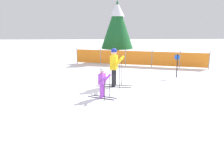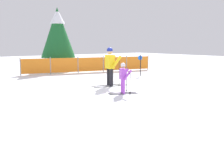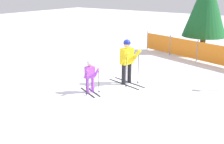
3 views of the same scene
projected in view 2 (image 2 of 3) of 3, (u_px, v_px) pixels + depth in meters
The scene contains 6 objects.
ground_plane at pixel (116, 86), 9.84m from camera, with size 60.00×60.00×0.00m, color white.
skier_adult at pixel (110, 63), 9.86m from camera, with size 1.70×0.82×1.76m.
skier_child at pixel (123, 76), 8.33m from camera, with size 1.13×0.70×1.19m.
safety_fence at pixel (91, 64), 14.79m from camera, with size 8.56×2.51×1.10m.
conifer_far at pixel (58, 32), 15.63m from camera, with size 2.43×2.43×4.51m.
trail_marker at pixel (140, 63), 13.15m from camera, with size 0.27×0.11×1.25m.
Camera 2 is at (-5.95, -7.64, 1.87)m, focal length 35.00 mm.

